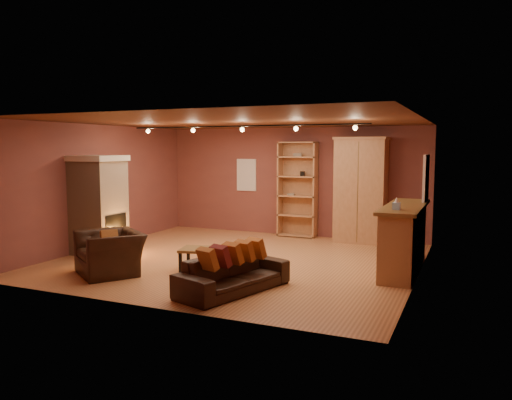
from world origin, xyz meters
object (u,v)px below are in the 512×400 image
at_px(fireplace, 99,205).
at_px(loveseat, 233,267).
at_px(bookcase, 298,189).
at_px(armoire, 361,190).
at_px(coffee_table, 196,251).
at_px(armchair, 110,246).
at_px(bar_counter, 404,238).

height_order(fireplace, loveseat, fireplace).
relative_size(bookcase, loveseat, 1.19).
relative_size(armoire, coffee_table, 3.73).
height_order(loveseat, armchair, armchair).
distance_m(bar_counter, coffee_table, 3.86).
relative_size(bookcase, armchair, 1.73).
distance_m(fireplace, coffee_table, 2.85).
bearing_deg(bookcase, armchair, -110.25).
relative_size(bookcase, armoire, 0.96).
height_order(bookcase, armoire, armoire).
relative_size(armoire, bar_counter, 0.99).
bearing_deg(bar_counter, bookcase, 137.87).
bearing_deg(armoire, armchair, -125.81).
height_order(armoire, armchair, armoire).
height_order(loveseat, coffee_table, loveseat).
bearing_deg(loveseat, bar_counter, -25.16).
bearing_deg(fireplace, bookcase, 48.80).
xyz_separation_m(armoire, coffee_table, (-2.18, -4.05, -0.91)).
height_order(bar_counter, loveseat, bar_counter).
bearing_deg(fireplace, armoire, 35.74).
bearing_deg(armchair, bookcase, 104.32).
height_order(fireplace, bookcase, bookcase).
xyz_separation_m(armoire, bar_counter, (1.34, -2.50, -0.65)).
distance_m(bookcase, loveseat, 5.29).
bearing_deg(bar_counter, armoire, 118.15).
distance_m(bookcase, coffee_table, 4.37).
xyz_separation_m(fireplace, bar_counter, (6.24, 1.02, -0.44)).
relative_size(loveseat, coffee_table, 3.01).
distance_m(bookcase, armoire, 1.65).
distance_m(fireplace, bookcase, 4.95).
bearing_deg(armchair, armoire, 88.76).
bearing_deg(fireplace, loveseat, -20.30).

